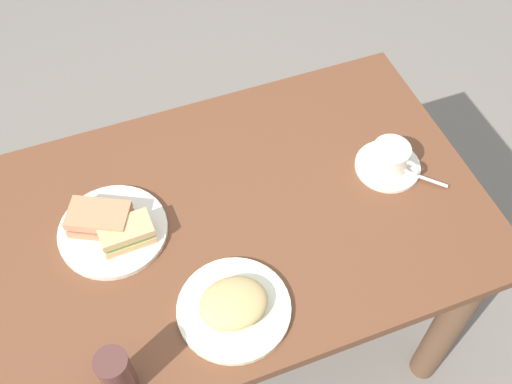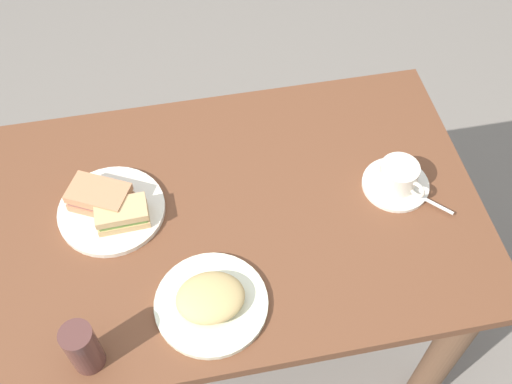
{
  "view_description": "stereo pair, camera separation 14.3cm",
  "coord_description": "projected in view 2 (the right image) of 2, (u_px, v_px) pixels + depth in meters",
  "views": [
    {
      "loc": [
        -0.16,
        -0.76,
        1.91
      ],
      "look_at": [
        0.14,
        0.02,
        0.75
      ],
      "focal_mm": 43.04,
      "sensor_mm": 36.0,
      "label": 1
    },
    {
      "loc": [
        -0.02,
        -0.8,
        1.91
      ],
      "look_at": [
        0.14,
        0.02,
        0.75
      ],
      "focal_mm": 43.04,
      "sensor_mm": 36.0,
      "label": 2
    }
  ],
  "objects": [
    {
      "name": "ground_plane",
      "position": [
        216.0,
        338.0,
        2.01
      ],
      "size": [
        6.0,
        6.0,
        0.0
      ],
      "primitive_type": "plane",
      "color": "slate"
    },
    {
      "name": "dining_table",
      "position": [
        204.0,
        249.0,
        1.54
      ],
      "size": [
        1.32,
        0.76,
        0.72
      ],
      "color": "brown",
      "rests_on": "ground_plane"
    },
    {
      "name": "sandwich_plate",
      "position": [
        112.0,
        210.0,
        1.43
      ],
      "size": [
        0.25,
        0.25,
        0.01
      ],
      "primitive_type": "cylinder",
      "color": "silver",
      "rests_on": "dining_table"
    },
    {
      "name": "sandwich_front",
      "position": [
        100.0,
        197.0,
        1.41
      ],
      "size": [
        0.16,
        0.13,
        0.05
      ],
      "color": "#BA7B54",
      "rests_on": "sandwich_plate"
    },
    {
      "name": "sandwich_back",
      "position": [
        122.0,
        214.0,
        1.38
      ],
      "size": [
        0.12,
        0.07,
        0.05
      ],
      "color": "tan",
      "rests_on": "sandwich_plate"
    },
    {
      "name": "coffee_saucer",
      "position": [
        396.0,
        186.0,
        1.47
      ],
      "size": [
        0.16,
        0.16,
        0.01
      ],
      "primitive_type": "cylinder",
      "color": "silver",
      "rests_on": "dining_table"
    },
    {
      "name": "coffee_cup",
      "position": [
        400.0,
        177.0,
        1.44
      ],
      "size": [
        0.09,
        0.11,
        0.06
      ],
      "color": "silver",
      "rests_on": "coffee_saucer"
    },
    {
      "name": "spoon",
      "position": [
        427.0,
        200.0,
        1.44
      ],
      "size": [
        0.08,
        0.08,
        0.01
      ],
      "color": "silver",
      "rests_on": "coffee_saucer"
    },
    {
      "name": "side_plate",
      "position": [
        211.0,
        304.0,
        1.29
      ],
      "size": [
        0.24,
        0.24,
        0.01
      ],
      "primitive_type": "cylinder",
      "color": "silver",
      "rests_on": "dining_table"
    },
    {
      "name": "side_food_pile",
      "position": [
        210.0,
        298.0,
        1.26
      ],
      "size": [
        0.14,
        0.12,
        0.04
      ],
      "primitive_type": "ellipsoid",
      "color": "tan",
      "rests_on": "side_plate"
    },
    {
      "name": "drinking_glass",
      "position": [
        83.0,
        348.0,
        1.17
      ],
      "size": [
        0.06,
        0.06,
        0.13
      ],
      "primitive_type": "cylinder",
      "color": "#522D29",
      "rests_on": "dining_table"
    }
  ]
}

